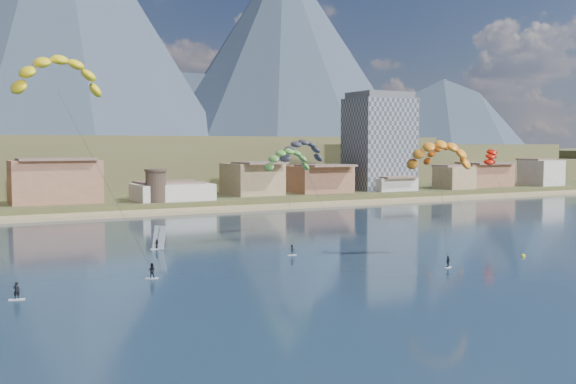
{
  "coord_description": "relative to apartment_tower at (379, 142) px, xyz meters",
  "views": [
    {
      "loc": [
        -45.27,
        -53.42,
        16.85
      ],
      "look_at": [
        0.0,
        32.0,
        10.0
      ],
      "focal_mm": 41.75,
      "sensor_mm": 36.0,
      "label": 1
    }
  ],
  "objects": [
    {
      "name": "distant_kite_orange",
      "position": [
        -25.58,
        -61.53,
        -2.63
      ],
      "size": [
        10.91,
        7.95,
        18.53
      ],
      "color": "#262626",
      "rests_on": "ground"
    },
    {
      "name": "distant_kite_dark",
      "position": [
        -68.05,
        -69.66,
        -1.43
      ],
      "size": [
        10.04,
        6.48,
        19.48
      ],
      "color": "#262626",
      "rests_on": "ground"
    },
    {
      "name": "ground",
      "position": [
        -85.0,
        -128.0,
        -17.82
      ],
      "size": [
        2400.0,
        2400.0,
        0.0
      ],
      "primitive_type": "plane",
      "color": "black",
      "rests_on": "ground"
    },
    {
      "name": "distant_kite_red",
      "position": [
        -15.22,
        -65.24,
        -3.26
      ],
      "size": [
        8.06,
        7.82,
        17.38
      ],
      "color": "#262626",
      "rests_on": "ground"
    },
    {
      "name": "watchtower",
      "position": [
        -80.0,
        -14.0,
        -11.45
      ],
      "size": [
        5.82,
        5.82,
        8.6
      ],
      "color": "#47382D",
      "rests_on": "ground"
    },
    {
      "name": "beach",
      "position": [
        -85.0,
        -22.0,
        -17.57
      ],
      "size": [
        2200.0,
        12.0,
        0.9
      ],
      "color": "tan",
      "rests_on": "ground"
    },
    {
      "name": "kitesurfer_green",
      "position": [
        -76.29,
        -79.39,
        -3.09
      ],
      "size": [
        11.22,
        15.22,
        19.48
      ],
      "color": "silver",
      "rests_on": "ground"
    },
    {
      "name": "kitesurfer_yellow",
      "position": [
        -114.77,
        -84.84,
        9.25
      ],
      "size": [
        15.7,
        18.69,
        31.95
      ],
      "color": "silver",
      "rests_on": "ground"
    },
    {
      "name": "windsurfer",
      "position": [
        -98.68,
        -76.88,
        -16.63
      ],
      "size": [
        2.12,
        2.3,
        3.75
      ],
      "color": "silver",
      "rests_on": "ground"
    },
    {
      "name": "apartment_tower",
      "position": [
        0.0,
        0.0,
        0.0
      ],
      "size": [
        20.0,
        16.0,
        32.0
      ],
      "color": "gray",
      "rests_on": "ground"
    },
    {
      "name": "foothills",
      "position": [
        -62.61,
        104.47,
        -8.74
      ],
      "size": [
        940.0,
        210.0,
        18.0
      ],
      "color": "brown",
      "rests_on": "ground"
    },
    {
      "name": "kitesurfer_orange",
      "position": [
        -61.85,
        -101.78,
        -1.85
      ],
      "size": [
        12.75,
        14.6,
        19.93
      ],
      "color": "silver",
      "rests_on": "ground"
    },
    {
      "name": "buoy",
      "position": [
        -52.16,
        -109.82,
        -17.71
      ],
      "size": [
        0.62,
        0.62,
        0.62
      ],
      "color": "#FFFA1A",
      "rests_on": "ground"
    }
  ]
}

